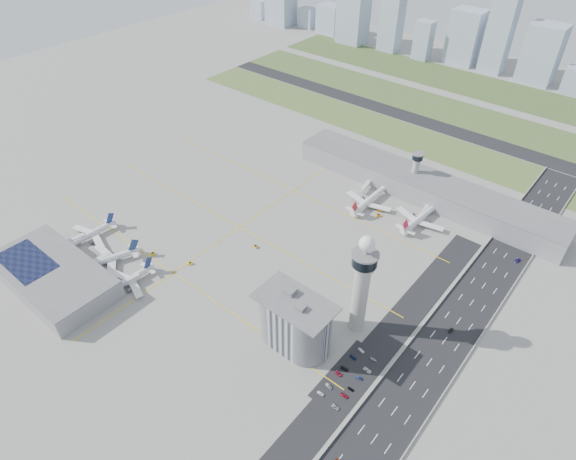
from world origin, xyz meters
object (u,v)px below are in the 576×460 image
Objects in this scene: tug_5 at (378,215)px; airplane_near_c at (124,280)px; car_lot_5 at (361,350)px; car_lot_9 at (359,378)px; tug_3 at (255,246)px; car_lot_6 at (336,407)px; airplane_far_b at (421,215)px; jet_bridge_far_0 at (369,183)px; car_lot_8 at (351,389)px; jet_bridge_far_1 at (427,207)px; airplane_far_a at (369,197)px; car_lot_7 at (345,396)px; car_lot_0 at (321,393)px; car_lot_10 at (367,370)px; car_lot_11 at (373,359)px; car_lot_1 at (329,386)px; car_hw_1 at (451,330)px; car_lot_2 at (339,374)px; jet_bridge_near_1 at (90,266)px; car_hw_4 at (524,210)px; airplane_near_a at (87,233)px; airplane_near_b at (104,257)px; jet_bridge_near_0 at (65,246)px; jet_bridge_near_2 at (118,287)px; tug_4 at (379,210)px; secondary_tower at (415,169)px; control_tower at (362,281)px; tug_2 at (190,263)px; car_lot_3 at (345,369)px; car_lot_4 at (353,357)px; admin_building at (295,322)px; car_hw_2 at (517,260)px; tug_1 at (153,254)px.

airplane_near_c is at bearing -73.12° from tug_5.
car_lot_9 is at bearing -142.48° from car_lot_5.
tug_5 reaches higher than tug_3.
airplane_far_b is at bearing 16.03° from car_lot_6.
jet_bridge_far_0 reaches higher than car_lot_8.
jet_bridge_far_1 is 140.59m from car_lot_5.
airplane_far_a reaches higher than car_lot_7.
car_lot_10 is at bearing -26.64° from car_lot_0.
car_lot_5 is 0.98× the size of car_lot_11.
car_hw_1 is (31.35, 71.65, 0.03)m from car_lot_1.
car_lot_5 is at bearing 72.20° from tug_3.
car_lot_2 is at bearing 9.71° from car_lot_1.
jet_bridge_near_1 is 3.67× the size of car_hw_4.
airplane_near_a is 13.68× the size of tug_3.
airplane_far_a is 123.92m from car_hw_1.
car_lot_7 is (63.89, -135.96, -0.33)m from tug_5.
airplane_near_b reaches higher than car_lot_2.
airplane_near_c is 178.87m from tug_5.
jet_bridge_near_0 is 212.21m from car_lot_11.
jet_bridge_near_2 is 4.28× the size of tug_4.
airplane_near_a is 205.33m from tug_4.
jet_bridge_near_0 reaches higher than tug_4.
secondary_tower is 50.08m from tug_5.
car_lot_2 is at bearing -113.88° from car_hw_1.
control_tower is 16.99× the size of car_lot_1.
jet_bridge_far_1 reaches higher than tug_2.
tug_5 is 147.29m from car_lot_1.
car_lot_4 is (-0.47, 8.83, 0.02)m from car_lot_3.
car_lot_1 is at bearing -174.20° from car_lot_4.
jet_bridge_far_1 is (165.00, 193.00, 0.00)m from jet_bridge_near_0.
airplane_far_b is (133.61, 169.13, 0.07)m from airplane_near_b.
car_lot_8 is (8.81, -22.82, -0.06)m from car_lot_5.
admin_building is 11.07× the size of car_lot_11.
car_hw_2 is at bearing -25.52° from tug_4.
control_tower reaches higher than car_lot_8.
airplane_near_a reaches higher than car_lot_8.
control_tower reaches higher than tug_1.
admin_building reaches higher than tug_5.
airplane_far_b reaches higher than tug_5.
secondary_tower is 201.40m from car_lot_6.
tug_4 reaches higher than car_lot_1.
airplane_far_b is 161.64m from car_lot_6.
car_lot_1 is 16.39m from car_lot_9.
airplane_near_a reaches higher than tug_5.
car_lot_10 is (0.52, 27.31, 0.05)m from car_lot_6.
tug_1 is at bearing 169.55° from airplane_near_b.
car_lot_3 is at bearing -152.16° from airplane_far_a.
admin_building is 38.02m from car_lot_0.
car_lot_3 is at bearing 127.25° from car_lot_10.
secondary_tower is at bearing 52.26° from tug_4.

